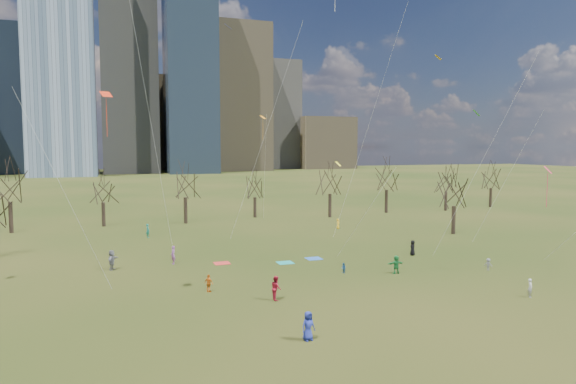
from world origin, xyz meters
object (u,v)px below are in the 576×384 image
object	(u,v)px
person_0	(308,326)
person_4	(209,283)
blanket_navy	(314,259)
person_1	(530,288)
blanket_teal	(285,263)
blanket_crimson	(222,263)
person_2	(276,288)

from	to	relation	value
person_0	person_4	distance (m)	13.02
blanket_navy	person_1	world-z (taller)	person_1
blanket_teal	person_0	size ratio (longest dim) A/B	0.88
blanket_crimson	person_1	world-z (taller)	person_1
person_0	person_4	xyz separation A→B (m)	(-3.78, 12.46, -0.17)
person_4	person_0	bearing A→B (deg)	156.20
blanket_teal	blanket_navy	world-z (taller)	same
blanket_crimson	person_4	world-z (taller)	person_4
person_0	person_2	bearing A→B (deg)	74.87
blanket_crimson	person_0	bearing A→B (deg)	-88.48
blanket_navy	person_4	world-z (taller)	person_4
blanket_crimson	person_0	size ratio (longest dim) A/B	0.88
blanket_navy	person_1	size ratio (longest dim) A/B	1.08
blanket_crimson	person_2	xyz separation A→B (m)	(1.32, -13.75, 0.93)
blanket_navy	blanket_teal	bearing A→B (deg)	-166.49
person_2	person_4	distance (m)	5.95
blanket_crimson	person_2	bearing A→B (deg)	-84.50
blanket_teal	person_4	xyz separation A→B (m)	(-9.35, -7.95, 0.72)
person_2	person_4	size ratio (longest dim) A/B	1.29
blanket_navy	blanket_crimson	distance (m)	9.73
blanket_navy	person_1	xyz separation A→B (m)	(10.82, -18.61, 0.72)
blanket_teal	blanket_crimson	world-z (taller)	same
blanket_teal	blanket_crimson	xyz separation A→B (m)	(-6.16, 1.92, 0.00)
blanket_crimson	person_2	size ratio (longest dim) A/B	0.85
person_1	person_2	distance (m)	20.06
person_4	blanket_teal	bearing A→B (deg)	-90.32
person_2	person_4	bearing A→B (deg)	54.39
blanket_teal	blanket_navy	size ratio (longest dim) A/B	1.00
blanket_crimson	person_4	bearing A→B (deg)	-107.91
blanket_navy	person_4	bearing A→B (deg)	-145.62
person_2	blanket_teal	bearing A→B (deg)	-17.20
person_0	person_1	size ratio (longest dim) A/B	1.23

